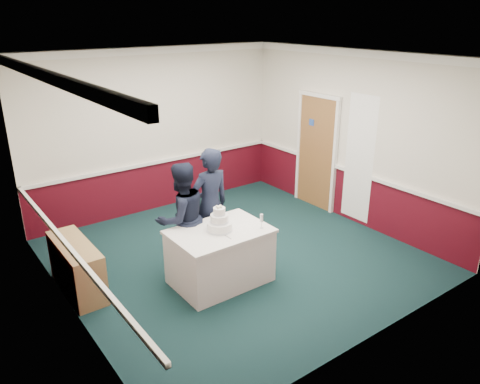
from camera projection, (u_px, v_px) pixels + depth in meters
ground at (236, 256)px, 7.27m from camera, size 5.00×5.00×0.00m
room_shell at (217, 124)px, 7.07m from camera, size 5.00×5.00×3.00m
sideboard at (77, 267)px, 6.26m from camera, size 0.41×1.20×0.70m
cake_table at (220, 256)px, 6.45m from camera, size 1.32×0.92×0.79m
wedding_cake at (219, 223)px, 6.28m from camera, size 0.35×0.35×0.36m
cake_knife at (226, 236)px, 6.15m from camera, size 0.02×0.22×0.00m
champagne_flute at (262, 219)px, 6.33m from camera, size 0.05×0.05×0.21m
person_man at (182, 218)px, 6.60m from camera, size 0.83×0.67×1.64m
person_woman at (210, 205)px, 6.91m from camera, size 0.65×0.43×1.75m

